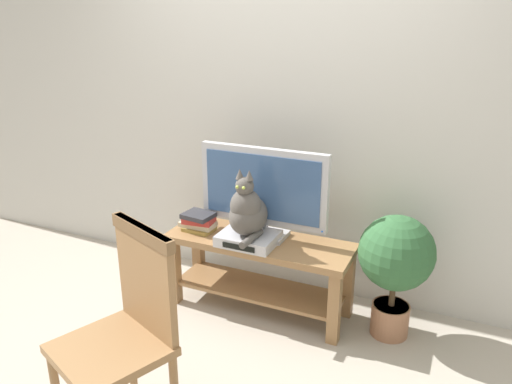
% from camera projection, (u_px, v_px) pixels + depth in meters
% --- Properties ---
extents(ground_plane, '(12.00, 12.00, 0.00)m').
position_uv_depth(ground_plane, '(217.00, 355.00, 2.94)').
color(ground_plane, '#ADA393').
extents(back_wall, '(7.00, 0.12, 2.80)m').
position_uv_depth(back_wall, '(286.00, 92.00, 3.38)').
color(back_wall, beige).
rests_on(back_wall, ground).
extents(tv_stand, '(1.23, 0.42, 0.51)m').
position_uv_depth(tv_stand, '(259.00, 261.00, 3.30)').
color(tv_stand, olive).
rests_on(tv_stand, ground).
extents(tv, '(0.86, 0.20, 0.60)m').
position_uv_depth(tv, '(263.00, 190.00, 3.20)').
color(tv, '#B7B7BC').
rests_on(tv, tv_stand).
extents(media_box, '(0.36, 0.29, 0.07)m').
position_uv_depth(media_box, '(248.00, 238.00, 3.18)').
color(media_box, '#BCBCC1').
rests_on(media_box, tv_stand).
extents(cat, '(0.23, 0.37, 0.44)m').
position_uv_depth(cat, '(247.00, 211.00, 3.11)').
color(cat, '#514C47').
rests_on(cat, media_box).
extents(wooden_chair, '(0.59, 0.59, 1.02)m').
position_uv_depth(wooden_chair, '(127.00, 322.00, 2.25)').
color(wooden_chair, olive).
rests_on(wooden_chair, ground).
extents(book_stack, '(0.24, 0.18, 0.13)m').
position_uv_depth(book_stack, '(199.00, 221.00, 3.37)').
color(book_stack, olive).
rests_on(book_stack, tv_stand).
extents(potted_plant, '(0.45, 0.45, 0.79)m').
position_uv_depth(potted_plant, '(396.00, 260.00, 2.98)').
color(potted_plant, '#9E6B4C').
rests_on(potted_plant, ground).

